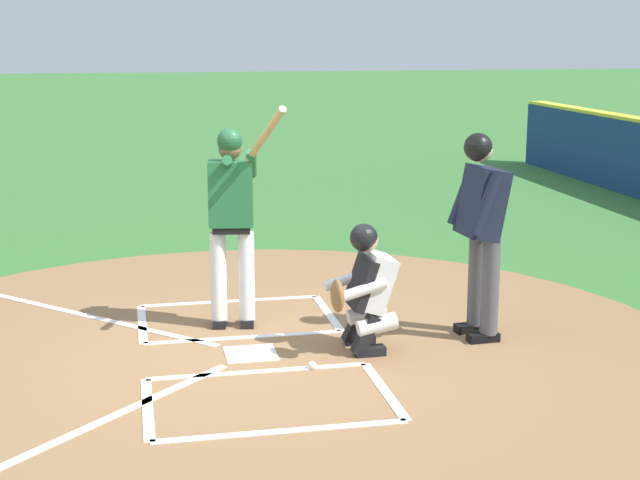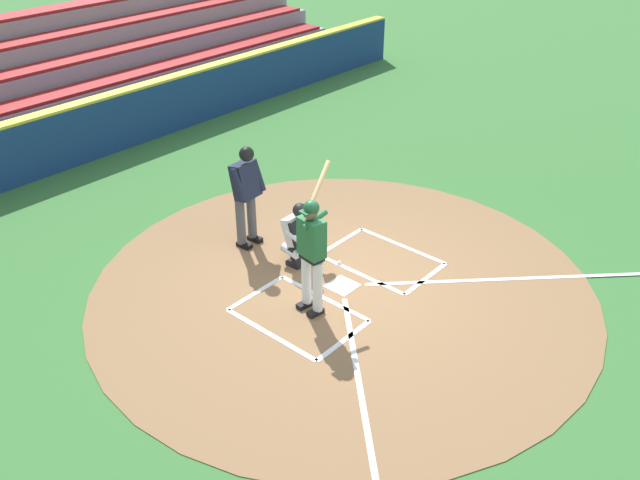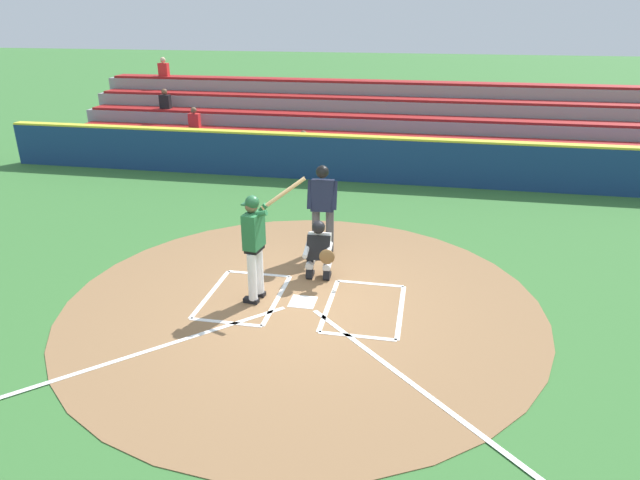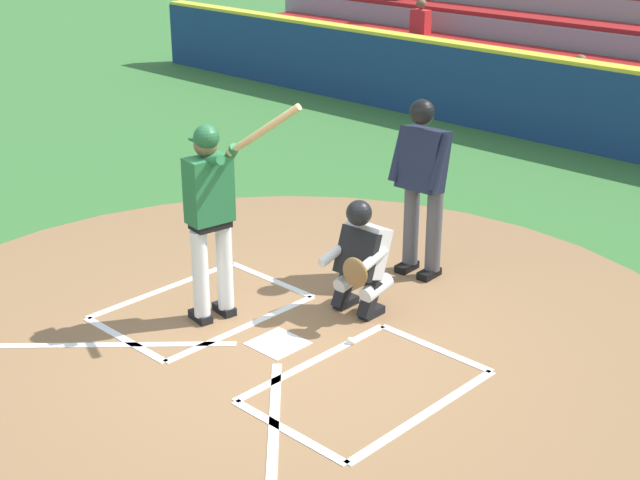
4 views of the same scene
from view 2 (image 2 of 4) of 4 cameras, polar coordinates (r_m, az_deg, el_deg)
ground_plane at (r=11.01m, az=1.86°, el=-3.87°), size 120.00×120.00×0.00m
dirt_circle at (r=11.00m, az=1.86°, el=-3.85°), size 8.00×8.00×0.01m
home_plate_and_chalk at (r=10.57m, az=5.57°, el=-5.56°), size 7.93×4.91×0.01m
batter at (r=9.88m, az=-0.70°, el=-0.65°), size 1.01×0.61×2.13m
catcher at (r=11.30m, az=-1.68°, el=0.65°), size 0.60×0.60×1.13m
plate_umpire at (r=11.67m, az=-6.16°, el=4.20°), size 0.60×0.44×1.86m
baseball at (r=11.52m, az=1.62°, el=-1.91°), size 0.07×0.07×0.07m
backstop_wall at (r=15.97m, az=-19.60°, el=8.34°), size 22.00×0.36×1.31m
bleacher_stand at (r=18.70m, az=-25.04°, el=11.02°), size 20.00×4.25×3.00m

